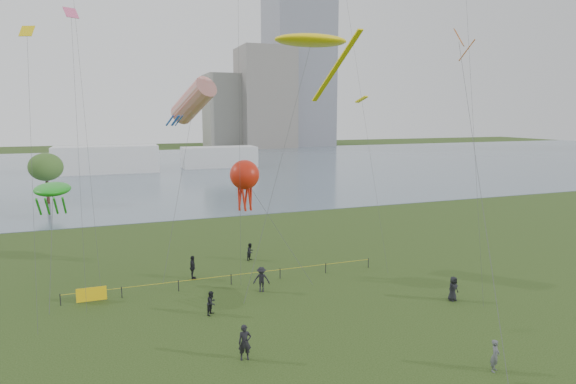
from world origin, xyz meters
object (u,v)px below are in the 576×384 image
object	(u,v)px
fence	(149,287)
kite_stingray	(311,41)
kite_flyer	(495,356)
kite_octopus	(245,175)

from	to	relation	value
fence	kite_stingray	xyz separation A→B (m)	(12.32, -0.84, 17.80)
kite_flyer	fence	bearing A→B (deg)	99.54
kite_octopus	fence	bearing A→B (deg)	-166.08
kite_stingray	kite_octopus	distance (m)	11.59
kite_stingray	fence	bearing A→B (deg)	-165.68
kite_flyer	kite_octopus	distance (m)	22.21
kite_flyer	kite_stingray	size ratio (longest dim) A/B	0.09
fence	kite_octopus	size ratio (longest dim) A/B	2.56
fence	kite_octopus	xyz separation A→B (m)	(7.95, 2.43, 7.58)
fence	kite_flyer	xyz separation A→B (m)	(15.86, -17.00, 0.29)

